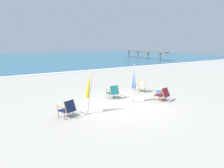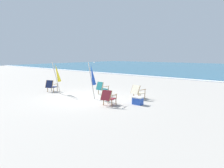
{
  "view_description": "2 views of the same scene",
  "coord_description": "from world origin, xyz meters",
  "px_view_note": "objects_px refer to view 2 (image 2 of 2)",
  "views": [
    {
      "loc": [
        -5.68,
        -8.31,
        3.29
      ],
      "look_at": [
        0.26,
        1.62,
        0.82
      ],
      "focal_mm": 32.0,
      "sensor_mm": 36.0,
      "label": 1
    },
    {
      "loc": [
        8.46,
        -7.88,
        2.49
      ],
      "look_at": [
        0.76,
        1.54,
        0.7
      ],
      "focal_mm": 32.0,
      "sensor_mm": 36.0,
      "label": 2
    }
  ],
  "objects_px": {
    "umbrella_furled_yellow": "(57,73)",
    "cooler_box": "(138,101)",
    "beach_chair_far_center": "(108,97)",
    "umbrella_furled_blue": "(92,75)",
    "beach_chair_front_left": "(102,88)",
    "beach_chair_back_right": "(51,86)",
    "beach_chair_mid_center": "(138,91)"
  },
  "relations": [
    {
      "from": "umbrella_furled_yellow",
      "to": "cooler_box",
      "type": "bearing_deg",
      "value": 9.72
    },
    {
      "from": "beach_chair_far_center",
      "to": "umbrella_furled_blue",
      "type": "distance_m",
      "value": 1.93
    },
    {
      "from": "beach_chair_far_center",
      "to": "beach_chair_front_left",
      "type": "xyz_separation_m",
      "value": [
        -2.1,
        1.85,
        0.01
      ]
    },
    {
      "from": "beach_chair_front_left",
      "to": "umbrella_furled_yellow",
      "type": "height_order",
      "value": "umbrella_furled_yellow"
    },
    {
      "from": "beach_chair_far_center",
      "to": "beach_chair_back_right",
      "type": "bearing_deg",
      "value": 176.35
    },
    {
      "from": "beach_chair_far_center",
      "to": "umbrella_furled_blue",
      "type": "relative_size",
      "value": 0.39
    },
    {
      "from": "beach_chair_back_right",
      "to": "umbrella_furled_yellow",
      "type": "bearing_deg",
      "value": -8.48
    },
    {
      "from": "umbrella_furled_blue",
      "to": "umbrella_furled_yellow",
      "type": "bearing_deg",
      "value": -173.18
    },
    {
      "from": "beach_chair_mid_center",
      "to": "umbrella_furled_yellow",
      "type": "xyz_separation_m",
      "value": [
        -4.65,
        -2.06,
        0.92
      ]
    },
    {
      "from": "umbrella_furled_blue",
      "to": "beach_chair_far_center",
      "type": "bearing_deg",
      "value": -18.36
    },
    {
      "from": "beach_chair_back_right",
      "to": "umbrella_furled_blue",
      "type": "distance_m",
      "value": 3.87
    },
    {
      "from": "beach_chair_far_center",
      "to": "beach_chair_mid_center",
      "type": "xyz_separation_m",
      "value": [
        0.28,
        2.26,
        0.0
      ]
    },
    {
      "from": "beach_chair_far_center",
      "to": "cooler_box",
      "type": "bearing_deg",
      "value": 48.01
    },
    {
      "from": "beach_chair_far_center",
      "to": "cooler_box",
      "type": "relative_size",
      "value": 1.68
    },
    {
      "from": "umbrella_furled_yellow",
      "to": "beach_chair_mid_center",
      "type": "bearing_deg",
      "value": 23.92
    },
    {
      "from": "beach_chair_far_center",
      "to": "beach_chair_mid_center",
      "type": "distance_m",
      "value": 2.28
    },
    {
      "from": "beach_chair_far_center",
      "to": "umbrella_furled_blue",
      "type": "xyz_separation_m",
      "value": [
        -1.59,
        0.53,
        0.95
      ]
    },
    {
      "from": "beach_chair_far_center",
      "to": "cooler_box",
      "type": "xyz_separation_m",
      "value": [
        1.01,
        1.12,
        -0.22
      ]
    },
    {
      "from": "beach_chair_far_center",
      "to": "beach_chair_mid_center",
      "type": "relative_size",
      "value": 1.02
    },
    {
      "from": "umbrella_furled_blue",
      "to": "cooler_box",
      "type": "xyz_separation_m",
      "value": [
        2.6,
        0.59,
        -1.18
      ]
    },
    {
      "from": "beach_chair_back_right",
      "to": "umbrella_furled_blue",
      "type": "relative_size",
      "value": 0.4
    },
    {
      "from": "cooler_box",
      "to": "beach_chair_mid_center",
      "type": "bearing_deg",
      "value": 122.45
    },
    {
      "from": "beach_chair_front_left",
      "to": "cooler_box",
      "type": "xyz_separation_m",
      "value": [
        3.11,
        -0.73,
        -0.23
      ]
    },
    {
      "from": "umbrella_furled_blue",
      "to": "cooler_box",
      "type": "relative_size",
      "value": 4.3
    },
    {
      "from": "beach_chair_mid_center",
      "to": "beach_chair_back_right",
      "type": "bearing_deg",
      "value": -161.14
    },
    {
      "from": "umbrella_furled_blue",
      "to": "umbrella_furled_yellow",
      "type": "xyz_separation_m",
      "value": [
        -2.78,
        -0.33,
        -0.03
      ]
    },
    {
      "from": "beach_chair_back_right",
      "to": "cooler_box",
      "type": "relative_size",
      "value": 1.72
    },
    {
      "from": "umbrella_furled_yellow",
      "to": "beach_chair_far_center",
      "type": "bearing_deg",
      "value": -2.57
    },
    {
      "from": "beach_chair_front_left",
      "to": "cooler_box",
      "type": "bearing_deg",
      "value": -13.29
    },
    {
      "from": "beach_chair_front_left",
      "to": "umbrella_furled_blue",
      "type": "bearing_deg",
      "value": -68.86
    },
    {
      "from": "beach_chair_mid_center",
      "to": "cooler_box",
      "type": "xyz_separation_m",
      "value": [
        0.73,
        -1.14,
        -0.23
      ]
    },
    {
      "from": "beach_chair_mid_center",
      "to": "umbrella_furled_blue",
      "type": "xyz_separation_m",
      "value": [
        -1.87,
        -1.73,
        0.95
      ]
    }
  ]
}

